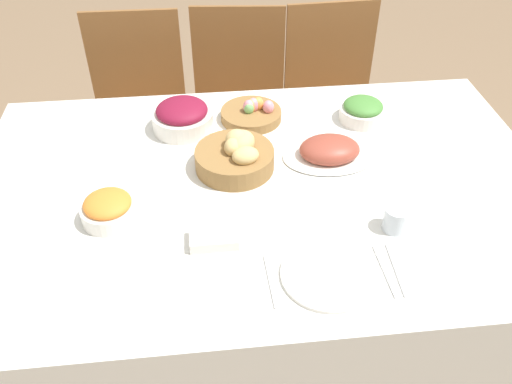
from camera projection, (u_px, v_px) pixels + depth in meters
ground_plane at (262, 336)px, 2.13m from camera, size 12.00×12.00×0.00m
dining_table at (262, 269)px, 1.88m from camera, size 1.76×1.14×0.77m
chair_far_right at (333, 102)px, 2.55m from camera, size 0.44×0.44×0.92m
chair_far_left at (139, 113)px, 2.47m from camera, size 0.43×0.43×0.92m
chair_far_center at (239, 107)px, 2.51m from camera, size 0.46×0.46×0.92m
bread_basket at (236, 156)px, 1.67m from camera, size 0.25×0.25×0.12m
egg_basket at (251, 113)px, 1.90m from camera, size 0.21×0.21×0.08m
ham_platter at (329, 151)px, 1.72m from camera, size 0.30×0.21×0.08m
beet_salad_bowl at (182, 117)px, 1.84m from camera, size 0.21×0.21×0.10m
carrot_bowl at (108, 209)px, 1.49m from camera, size 0.16×0.16×0.08m
green_salad_bowl at (363, 111)px, 1.89m from camera, size 0.16×0.16×0.08m
dinner_plate at (328, 275)px, 1.35m from camera, size 0.24×0.24×0.01m
fork at (271, 280)px, 1.34m from camera, size 0.02×0.18×0.00m
knife at (385, 271)px, 1.36m from camera, size 0.02×0.18×0.00m
spoon at (396, 270)px, 1.37m from camera, size 0.02×0.18×0.00m
drinking_cup at (396, 219)px, 1.46m from camera, size 0.07×0.07×0.07m
butter_dish at (214, 238)px, 1.43m from camera, size 0.13×0.08×0.03m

